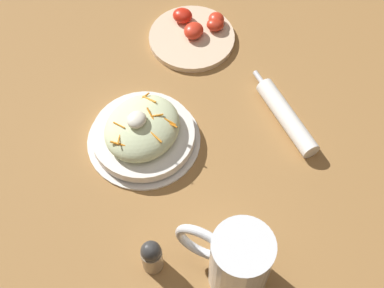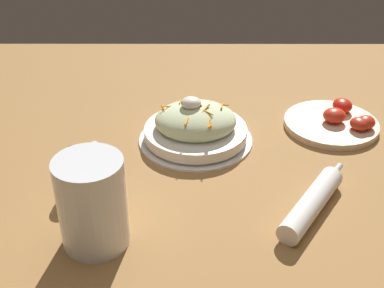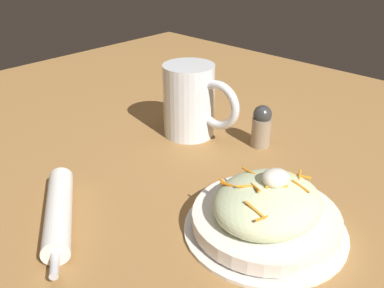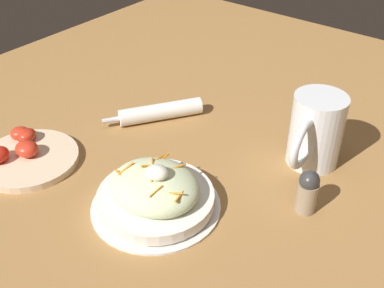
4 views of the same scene
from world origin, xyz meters
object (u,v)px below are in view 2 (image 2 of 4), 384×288
Objects in this scene: salad_plate at (196,127)px; beer_mug at (93,205)px; salt_shaker at (75,167)px; napkin_roll at (312,203)px; tomato_plate at (335,122)px.

beer_mug reaches higher than salad_plate.
salad_plate is at bearing -117.71° from beer_mug.
salt_shaker is (0.05, -0.12, -0.02)m from beer_mug.
napkin_roll is 1.03× the size of tomato_plate.
salt_shaker reaches higher than tomato_plate.
salad_plate is at bearing -143.07° from salt_shaker.
napkin_roll is at bearing 69.35° from tomato_plate.
salad_plate reaches higher than salt_shaker.
salad_plate is 1.16× the size of tomato_plate.
napkin_roll is at bearing 129.89° from salad_plate.
salad_plate is 0.27m from napkin_roll.
beer_mug reaches higher than tomato_plate.
beer_mug reaches higher than salt_shaker.
tomato_plate is 2.36× the size of salt_shaker.
tomato_plate is at bearing -169.06° from salad_plate.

